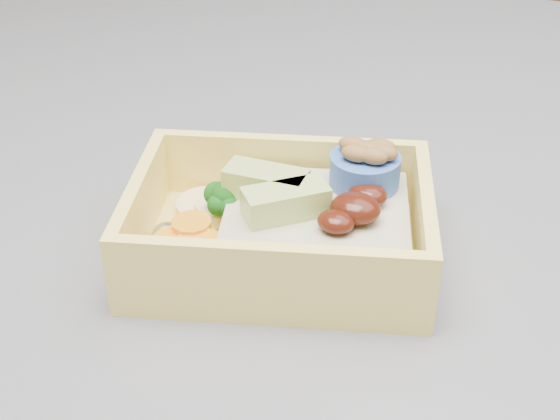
% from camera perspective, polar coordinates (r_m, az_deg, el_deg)
% --- Properties ---
extents(bento_box, '(0.20, 0.17, 0.06)m').
position_cam_1_polar(bento_box, '(0.46, 0.68, -1.10)').
color(bento_box, '#FFE069').
rests_on(bento_box, island).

